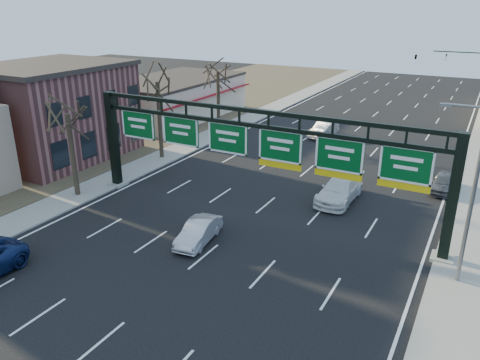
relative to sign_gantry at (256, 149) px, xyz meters
The scene contains 17 objects.
ground 9.24m from the sign_gantry, 91.15° to the right, with size 160.00×160.00×0.00m, color black.
sidewalk_left 18.24m from the sign_gantry, 137.20° to the left, with size 3.00×120.00×0.12m, color gray.
sidewalk_right 18.02m from the sign_gantry, 43.51° to the left, with size 3.00×120.00×0.12m, color gray.
dirt_strip_left 28.25m from the sign_gantry, 154.50° to the left, with size 21.00×120.00×0.06m, color #473D2B.
lane_markings 12.86m from the sign_gantry, 90.76° to the left, with size 21.60×120.00×0.01m, color white.
sign_gantry is the anchor object (origin of this frame).
brick_block 21.87m from the sign_gantry, behind, with size 10.40×12.40×8.30m.
cream_strip 30.24m from the sign_gantry, 135.86° to the left, with size 10.90×18.40×4.70m.
tree_gantry 13.53m from the sign_gantry, 166.97° to the right, with size 3.60×3.60×8.48m.
tree_mid 15.08m from the sign_gantry, 151.63° to the left, with size 3.60×3.60×9.24m.
tree_far 21.57m from the sign_gantry, 127.32° to the left, with size 3.60×3.60×8.86m.
streetlight_near 12.48m from the sign_gantry, ahead, with size 2.15×0.22×9.00m.
traffic_signal_mast 47.33m from the sign_gantry, 83.29° to the left, with size 10.16×0.54×7.00m.
car_silver_sedan 6.29m from the sign_gantry, 105.80° to the right, with size 1.40×4.02×1.32m, color #B5B5BA.
car_white_wagon 7.68m from the sign_gantry, 52.59° to the left, with size 2.26×5.55×1.61m, color white.
car_grey_far 15.36m from the sign_gantry, 45.85° to the left, with size 1.58×3.93×1.34m, color #47494C.
car_silver_distant 21.34m from the sign_gantry, 96.83° to the left, with size 1.53×4.39×1.45m, color #B1B2B6.
Camera 1 is at (12.63, -17.01, 13.27)m, focal length 35.00 mm.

